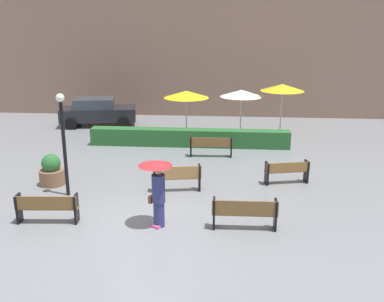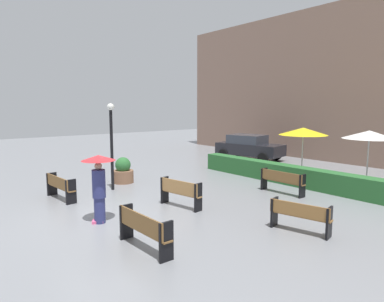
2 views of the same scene
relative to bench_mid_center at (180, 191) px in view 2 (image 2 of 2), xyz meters
The scene contains 14 objects.
ground_plane 2.67m from the bench_mid_center, 103.24° to the right, with size 60.00×60.00×0.00m, color gray.
bench_mid_center is the anchor object (origin of this frame).
bench_near_right 3.57m from the bench_mid_center, 50.96° to the right, with size 1.87×0.40×0.90m.
bench_far_right 4.06m from the bench_mid_center, 15.75° to the left, with size 1.66×0.71×0.83m.
bench_back_row 4.32m from the bench_mid_center, 76.56° to the left, with size 1.89×0.41×0.88m.
bench_near_left 4.51m from the bench_mid_center, 141.15° to the right, with size 1.84×0.51×0.87m.
pedestrian_with_umbrella 2.85m from the bench_mid_center, 95.19° to the right, with size 0.98×0.98×1.99m.
planter_pot 4.63m from the bench_mid_center, behind, with size 0.91×0.91×1.14m.
lamp_post 4.09m from the bench_mid_center, 169.98° to the right, with size 0.28×0.28×3.50m.
patio_umbrella_yellow 7.85m from the bench_mid_center, 93.06° to the left, with size 2.28×2.28×2.37m.
patio_umbrella_white 8.81m from the bench_mid_center, 74.05° to the left, with size 2.20×2.20×2.36m.
hedge_strip 5.86m from the bench_mid_center, 90.95° to the left, with size 9.45×0.70×0.82m, color #28602D.
building_facade 14.10m from the bench_mid_center, 92.54° to the left, with size 28.00×1.20×9.42m, color #846656.
parked_car 11.34m from the bench_mid_center, 120.21° to the left, with size 4.46×2.60×1.57m.
Camera 2 is at (9.70, -4.27, 3.40)m, focal length 32.44 mm.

